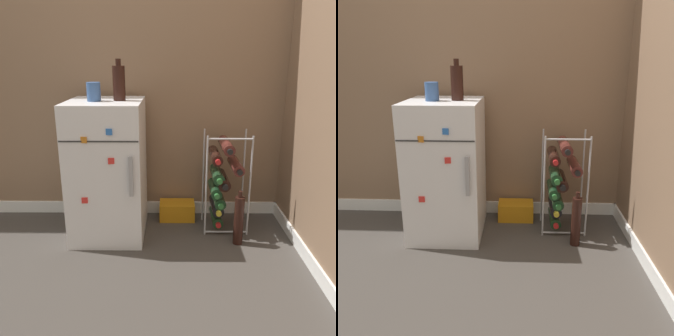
% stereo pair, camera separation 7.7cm
% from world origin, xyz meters
% --- Properties ---
extents(ground_plane, '(14.00, 14.00, 0.00)m').
position_xyz_m(ground_plane, '(0.00, 0.00, 0.00)').
color(ground_plane, '#423D38').
extents(wall_back, '(6.88, 0.07, 2.50)m').
position_xyz_m(wall_back, '(0.00, 0.69, 1.24)').
color(wall_back, '#84664C').
rests_on(wall_back, ground_plane).
extents(mini_fridge, '(0.46, 0.55, 0.90)m').
position_xyz_m(mini_fridge, '(-0.28, 0.34, 0.45)').
color(mini_fridge, white).
rests_on(mini_fridge, ground_plane).
extents(wine_rack, '(0.30, 0.32, 0.68)m').
position_xyz_m(wine_rack, '(0.47, 0.41, 0.35)').
color(wine_rack, '#B2B2B7').
rests_on(wine_rack, ground_plane).
extents(soda_box, '(0.26, 0.16, 0.13)m').
position_xyz_m(soda_box, '(0.18, 0.55, 0.06)').
color(soda_box, orange).
rests_on(soda_box, ground_plane).
extents(fridge_top_cup, '(0.08, 0.08, 0.11)m').
position_xyz_m(fridge_top_cup, '(-0.33, 0.30, 0.95)').
color(fridge_top_cup, '#335184').
rests_on(fridge_top_cup, mini_fridge).
extents(fridge_top_bottle, '(0.08, 0.08, 0.25)m').
position_xyz_m(fridge_top_bottle, '(-0.18, 0.34, 1.00)').
color(fridge_top_bottle, black).
rests_on(fridge_top_bottle, mini_fridge).
extents(loose_bottle_floor, '(0.06, 0.06, 0.36)m').
position_xyz_m(loose_bottle_floor, '(0.57, 0.18, 0.16)').
color(loose_bottle_floor, black).
rests_on(loose_bottle_floor, ground_plane).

